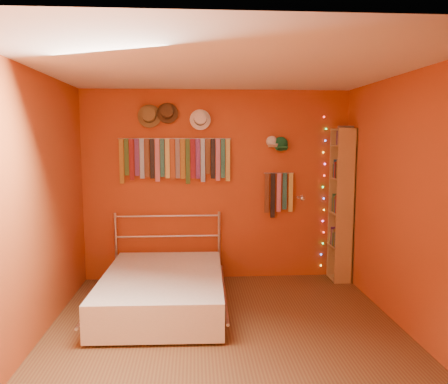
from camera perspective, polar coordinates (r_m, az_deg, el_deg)
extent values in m
plane|color=brown|center=(4.41, 0.29, -18.08)|extent=(3.50, 3.50, 0.00)
cube|color=#AD421B|center=(5.78, -0.95, 0.84)|extent=(3.50, 0.02, 2.50)
cube|color=#AD421B|center=(4.52, 23.02, -1.45)|extent=(0.02, 3.50, 2.50)
cube|color=#AD421B|center=(4.29, -23.72, -1.91)|extent=(0.02, 3.50, 2.50)
cube|color=white|center=(4.05, 0.31, 15.95)|extent=(3.50, 3.50, 0.02)
cylinder|color=silver|center=(5.69, -6.44, 6.94)|extent=(1.45, 0.01, 0.01)
cube|color=#93621A|center=(5.76, -13.24, 3.93)|extent=(0.06, 0.01, 0.58)
cube|color=#234C1E|center=(5.74, -12.62, 4.46)|extent=(0.06, 0.01, 0.47)
cube|color=maroon|center=(5.73, -11.98, 4.18)|extent=(0.06, 0.01, 0.53)
cube|color=#431A69|center=(5.73, -11.32, 4.46)|extent=(0.06, 0.01, 0.48)
cube|color=#77A3D4|center=(5.72, -10.67, 4.29)|extent=(0.06, 0.01, 0.51)
cube|color=#4D2919|center=(5.70, -10.03, 4.39)|extent=(0.06, 0.01, 0.49)
cube|color=black|center=(5.71, -9.36, 4.31)|extent=(0.06, 0.01, 0.51)
cube|color=#BE5F77|center=(5.70, -8.71, 4.12)|extent=(0.06, 0.01, 0.55)
cube|color=#185455|center=(5.68, -8.06, 4.43)|extent=(0.06, 0.01, 0.49)
cube|color=#CFB953|center=(5.69, -7.39, 4.35)|extent=(0.06, 0.01, 0.51)
cube|color=maroon|center=(5.68, -6.74, 4.25)|extent=(0.06, 0.01, 0.53)
cube|color=#131353|center=(5.67, -6.08, 4.37)|extent=(0.06, 0.01, 0.51)
cube|color=brown|center=(5.68, -5.42, 4.33)|extent=(0.06, 0.01, 0.52)
cube|color=#21451B|center=(5.68, -4.76, 3.99)|extent=(0.06, 0.01, 0.59)
cube|color=maroon|center=(5.67, -4.10, 4.37)|extent=(0.06, 0.01, 0.51)
cube|color=#571B6E|center=(5.68, -3.44, 4.36)|extent=(0.06, 0.01, 0.52)
cube|color=#739FCC|center=(5.68, -2.78, 4.14)|extent=(0.06, 0.01, 0.56)
cube|color=#4B2E19|center=(5.67, -2.12, 4.67)|extent=(0.06, 0.01, 0.46)
cube|color=black|center=(5.69, -1.46, 4.36)|extent=(0.06, 0.01, 0.52)
cube|color=#AA557B|center=(5.68, -0.80, 4.23)|extent=(0.06, 0.01, 0.55)
cube|color=#1A5C53|center=(5.68, -0.14, 4.41)|extent=(0.06, 0.01, 0.51)
cube|color=#AEA745|center=(5.70, 0.51, 4.20)|extent=(0.06, 0.01, 0.55)
cylinder|color=silver|center=(5.81, 7.18, 2.46)|extent=(0.40, 0.01, 0.01)
cube|color=#52291B|center=(5.80, 5.61, -0.14)|extent=(0.06, 0.01, 0.53)
cube|color=black|center=(5.81, 6.39, -0.47)|extent=(0.06, 0.01, 0.59)
cube|color=#BA5D94|center=(5.82, 7.18, -0.08)|extent=(0.06, 0.01, 0.51)
cube|color=#174A53|center=(5.84, 7.93, 0.08)|extent=(0.06, 0.01, 0.49)
cube|color=#B0B247|center=(5.85, 8.71, -0.07)|extent=(0.06, 0.01, 0.52)
cylinder|color=brown|center=(5.71, -9.72, 9.73)|extent=(0.30, 0.07, 0.30)
cylinder|color=brown|center=(5.66, -9.77, 9.88)|extent=(0.18, 0.15, 0.20)
cylinder|color=#332314|center=(5.69, -9.74, 9.80)|extent=(0.18, 0.06, 0.18)
cylinder|color=#473019|center=(5.70, -7.39, 10.16)|extent=(0.27, 0.07, 0.26)
cylinder|color=#473019|center=(5.65, -7.42, 10.30)|extent=(0.16, 0.13, 0.18)
cylinder|color=black|center=(5.67, -7.41, 10.23)|extent=(0.16, 0.05, 0.16)
cylinder|color=white|center=(5.68, -3.13, 9.41)|extent=(0.27, 0.07, 0.26)
cylinder|color=white|center=(5.64, -3.12, 9.55)|extent=(0.16, 0.13, 0.18)
cylinder|color=black|center=(5.66, -3.12, 9.48)|extent=(0.16, 0.05, 0.16)
ellipsoid|color=white|center=(5.77, 6.24, 6.58)|extent=(0.16, 0.12, 0.16)
cube|color=white|center=(5.68, 6.41, 6.07)|extent=(0.12, 0.09, 0.05)
ellipsoid|color=#166736|center=(5.80, 7.41, 6.24)|extent=(0.18, 0.14, 0.18)
cube|color=#166736|center=(5.69, 7.62, 5.66)|extent=(0.13, 0.10, 0.05)
sphere|color=#FF3333|center=(5.95, 12.93, 9.52)|extent=(0.02, 0.02, 0.02)
sphere|color=#33FF4C|center=(5.95, 13.19, 8.03)|extent=(0.02, 0.02, 0.02)
sphere|color=#4C66FF|center=(5.95, 13.09, 6.55)|extent=(0.02, 0.02, 0.02)
sphere|color=yellow|center=(5.95, 12.84, 5.07)|extent=(0.02, 0.02, 0.02)
sphere|color=#FF4CCC|center=(5.96, 13.04, 3.58)|extent=(0.02, 0.02, 0.02)
sphere|color=#FF3333|center=(5.97, 12.96, 2.10)|extent=(0.02, 0.02, 0.02)
sphere|color=#33FF4C|center=(5.98, 12.79, 0.63)|extent=(0.02, 0.02, 0.02)
sphere|color=#4C66FF|center=(6.01, 12.89, -0.83)|extent=(0.02, 0.02, 0.02)
sphere|color=yellow|center=(6.03, 12.93, -2.28)|extent=(0.02, 0.02, 0.02)
sphere|color=#FF4CCC|center=(6.05, 12.76, -3.73)|extent=(0.02, 0.02, 0.02)
sphere|color=#FF3333|center=(6.09, 12.89, -5.15)|extent=(0.02, 0.02, 0.02)
sphere|color=#33FF4C|center=(6.12, 12.79, -6.56)|extent=(0.02, 0.02, 0.02)
sphere|color=#4C66FF|center=(6.15, 12.56, -7.97)|extent=(0.02, 0.02, 0.02)
sphere|color=yellow|center=(6.19, 12.54, -9.35)|extent=(0.02, 0.02, 0.02)
cylinder|color=silver|center=(5.93, 9.66, -0.70)|extent=(0.03, 0.03, 0.03)
cylinder|color=silver|center=(5.82, 9.91, -0.57)|extent=(0.01, 0.23, 0.07)
sphere|color=white|center=(5.71, 10.20, -0.82)|extent=(0.06, 0.06, 0.06)
cube|color=#A9824C|center=(5.75, 15.60, -1.96)|extent=(0.24, 0.02, 2.00)
cube|color=#A9824C|center=(6.05, 14.59, -1.49)|extent=(0.24, 0.02, 2.00)
cube|color=#A9824C|center=(5.94, 16.13, -1.70)|extent=(0.02, 0.34, 2.00)
cube|color=#A9824C|center=(6.12, 14.79, -10.82)|extent=(0.24, 0.32, 0.02)
cube|color=#A9824C|center=(6.01, 14.91, -6.91)|extent=(0.24, 0.32, 0.02)
cube|color=#A9824C|center=(5.92, 15.05, -2.68)|extent=(0.24, 0.32, 0.02)
cube|color=#A9824C|center=(5.86, 15.19, 1.67)|extent=(0.24, 0.32, 0.02)
cube|color=#A9824C|center=(5.84, 15.33, 5.87)|extent=(0.24, 0.32, 0.02)
cube|color=#A9824C|center=(5.84, 15.39, 7.83)|extent=(0.24, 0.32, 0.02)
cylinder|color=silver|center=(5.90, -13.93, -7.05)|extent=(0.03, 0.03, 0.92)
cylinder|color=silver|center=(5.82, -0.64, -7.05)|extent=(0.03, 0.03, 0.92)
cylinder|color=silver|center=(5.85, -7.31, -8.24)|extent=(1.35, 0.02, 0.02)
cylinder|color=silver|center=(5.79, -7.35, -5.76)|extent=(1.35, 0.02, 0.02)
cylinder|color=silver|center=(5.74, -7.40, -3.13)|extent=(1.35, 0.02, 0.02)
cube|color=beige|center=(4.97, -7.97, -12.55)|extent=(1.34, 1.87, 0.37)
cylinder|color=silver|center=(5.07, -15.78, -12.59)|extent=(0.08, 1.83, 0.03)
cylinder|color=silver|center=(4.97, 0.00, -12.71)|extent=(0.08, 1.83, 0.03)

